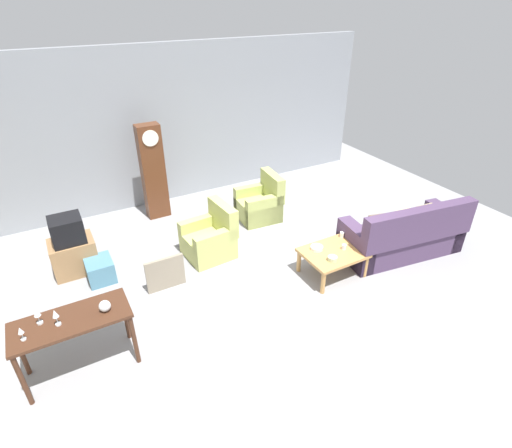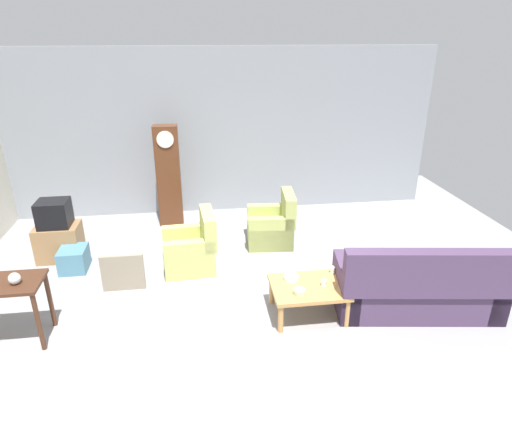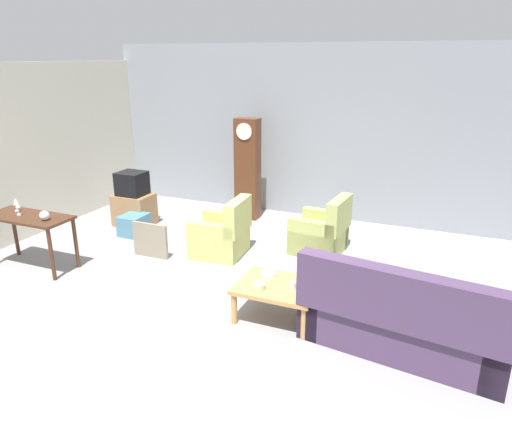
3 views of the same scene
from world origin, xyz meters
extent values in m
plane|color=gray|center=(0.00, 0.00, 0.00)|extent=(10.40, 10.40, 0.00)
cube|color=gray|center=(0.00, 3.60, 1.60)|extent=(8.40, 0.16, 3.20)
cube|color=beige|center=(-4.20, 0.40, 1.44)|extent=(0.12, 6.40, 2.88)
cube|color=#4C3856|center=(2.21, -0.48, 0.22)|extent=(2.20, 1.13, 0.44)
cube|color=#4C3856|center=(2.16, -0.84, 0.74)|extent=(2.11, 0.50, 0.60)
cube|color=#4C3856|center=(3.13, -0.61, 0.34)|extent=(0.36, 0.87, 0.68)
cube|color=#4C3856|center=(1.29, -0.35, 0.34)|extent=(0.36, 0.87, 0.68)
cube|color=#9E8966|center=(2.69, -0.50, 0.62)|extent=(0.37, 0.15, 0.36)
cube|color=#C6B284|center=(2.22, -0.43, 0.62)|extent=(0.37, 0.14, 0.36)
cube|color=brown|center=(1.74, -0.36, 0.62)|extent=(0.38, 0.21, 0.36)
cube|color=#B7BC66|center=(-0.78, 1.06, 0.20)|extent=(0.81, 0.81, 0.40)
cube|color=#B7BC66|center=(-0.46, 1.09, 0.66)|extent=(0.24, 0.77, 0.52)
cube|color=#B7BC66|center=(-0.80, 1.36, 0.30)|extent=(0.77, 0.22, 0.60)
cube|color=#B7BC66|center=(-0.75, 0.77, 0.30)|extent=(0.77, 0.22, 0.60)
cube|color=tan|center=(0.63, 1.79, 0.20)|extent=(0.82, 0.82, 0.40)
cube|color=tan|center=(0.95, 1.76, 0.66)|extent=(0.24, 0.77, 0.52)
cube|color=tan|center=(0.65, 2.09, 0.30)|extent=(0.77, 0.22, 0.60)
cube|color=tan|center=(0.60, 1.49, 0.30)|extent=(0.77, 0.22, 0.60)
cube|color=tan|center=(0.77, -0.41, 0.41)|extent=(0.96, 0.76, 0.05)
cylinder|color=tan|center=(0.34, -0.74, 0.19)|extent=(0.07, 0.07, 0.38)
cylinder|color=tan|center=(1.19, -0.74, 0.19)|extent=(0.07, 0.07, 0.38)
cylinder|color=tan|center=(0.34, -0.09, 0.19)|extent=(0.07, 0.07, 0.38)
cylinder|color=tan|center=(1.19, -0.09, 0.19)|extent=(0.07, 0.07, 0.38)
cube|color=#472819|center=(-3.08, -0.44, 0.78)|extent=(1.30, 0.56, 0.04)
cylinder|color=#472819|center=(-2.47, -0.68, 0.38)|extent=(0.06, 0.06, 0.76)
cylinder|color=#472819|center=(-3.68, -0.21, 0.38)|extent=(0.06, 0.06, 0.76)
cylinder|color=#472819|center=(-2.47, -0.21, 0.38)|extent=(0.06, 0.06, 0.76)
cube|color=#562D19|center=(-1.10, 2.91, 0.95)|extent=(0.44, 0.28, 1.90)
cylinder|color=silver|center=(-1.10, 2.76, 1.68)|extent=(0.30, 0.02, 0.30)
cube|color=#997047|center=(-2.86, 1.70, 0.29)|extent=(0.68, 0.52, 0.58)
cube|color=black|center=(-2.86, 1.70, 0.79)|extent=(0.48, 0.44, 0.42)
cube|color=gray|center=(-1.70, 0.54, 0.27)|extent=(0.60, 0.05, 0.55)
cube|color=teal|center=(-2.55, 1.27, 0.18)|extent=(0.40, 0.48, 0.36)
sphere|color=silver|center=(-2.70, -0.49, 0.87)|extent=(0.14, 0.14, 0.14)
cylinder|color=white|center=(1.17, -0.14, 0.48)|extent=(0.07, 0.07, 0.09)
cylinder|color=silver|center=(0.96, -0.44, 0.48)|extent=(0.07, 0.07, 0.08)
cylinder|color=white|center=(0.57, -0.23, 0.46)|extent=(0.20, 0.20, 0.05)
cylinder|color=#B2C69E|center=(0.60, -0.60, 0.47)|extent=(0.15, 0.15, 0.07)
cylinder|color=silver|center=(-3.38, -0.35, 0.81)|extent=(0.07, 0.07, 0.02)
cylinder|color=silver|center=(-3.38, -0.35, 0.87)|extent=(0.01, 0.01, 0.09)
cone|color=silver|center=(-3.38, -0.35, 0.96)|extent=(0.07, 0.07, 0.09)
cylinder|color=silver|center=(-3.20, -0.47, 0.81)|extent=(0.06, 0.06, 0.02)
cylinder|color=silver|center=(-3.20, -0.47, 0.87)|extent=(0.01, 0.01, 0.10)
cone|color=silver|center=(-3.20, -0.47, 0.97)|extent=(0.07, 0.07, 0.10)
camera|label=1|loc=(-2.87, -4.41, 4.02)|focal=28.03mm
camera|label=2|loc=(-0.59, -5.21, 3.44)|focal=31.29mm
camera|label=3|loc=(2.52, -5.20, 2.97)|focal=33.79mm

